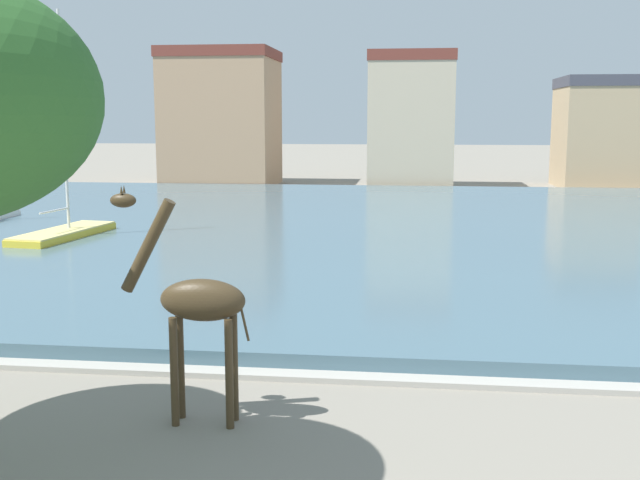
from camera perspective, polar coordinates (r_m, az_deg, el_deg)
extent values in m
cube|color=#476675|center=(35.78, 5.08, 0.91)|extent=(89.32, 40.61, 0.44)
cube|color=#ADA89E|center=(15.77, 2.49, -10.22)|extent=(89.32, 0.50, 0.12)
cylinder|color=#42331E|center=(13.56, -10.78, -9.61)|extent=(0.14, 0.14, 1.92)
cylinder|color=#42331E|center=(13.89, -10.33, -9.15)|extent=(0.14, 0.14, 1.92)
cylinder|color=#42331E|center=(13.31, -6.76, -9.88)|extent=(0.14, 0.14, 1.92)
cylinder|color=#42331E|center=(13.65, -6.40, -9.39)|extent=(0.14, 0.14, 1.92)
ellipsoid|color=#42331E|center=(13.26, -8.71, -4.43)|extent=(1.49, 0.56, 0.73)
cylinder|color=#42331E|center=(13.35, -12.65, -0.43)|extent=(1.01, 0.21, 1.64)
ellipsoid|color=#42331E|center=(13.40, -14.42, 2.87)|extent=(0.45, 0.25, 0.24)
cone|color=#42331E|center=(13.32, -14.55, 3.66)|extent=(0.05, 0.05, 0.14)
cone|color=#42331E|center=(13.43, -14.36, 3.71)|extent=(0.05, 0.05, 0.14)
cylinder|color=#42331E|center=(13.16, -5.70, -5.84)|extent=(0.21, 0.04, 0.78)
cube|color=gold|center=(33.16, -18.49, 0.05)|extent=(2.33, 5.82, 0.70)
ellipsoid|color=gold|center=(35.43, -16.17, 0.71)|extent=(1.71, 2.15, 0.66)
cube|color=#DFCD77|center=(33.11, -18.53, 0.70)|extent=(2.28, 5.70, 0.06)
cylinder|color=silver|center=(33.16, -18.51, 8.34)|extent=(0.12, 0.12, 8.85)
cylinder|color=silver|center=(32.53, -19.13, 2.07)|extent=(0.32, 1.98, 0.08)
cube|color=tan|center=(61.37, -7.31, 8.61)|extent=(8.30, 7.46, 9.74)
cube|color=brown|center=(61.57, -7.41, 13.52)|extent=(8.47, 7.61, 0.80)
cube|color=#C6B293|center=(58.95, 6.77, 8.42)|extent=(6.28, 5.44, 9.35)
cube|color=brown|center=(59.12, 6.86, 13.34)|extent=(6.41, 5.55, 0.80)
cube|color=tan|center=(62.55, 19.83, 7.15)|extent=(5.57, 6.93, 7.53)
cube|color=#42424C|center=(62.59, 20.03, 10.96)|extent=(5.69, 7.07, 0.80)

